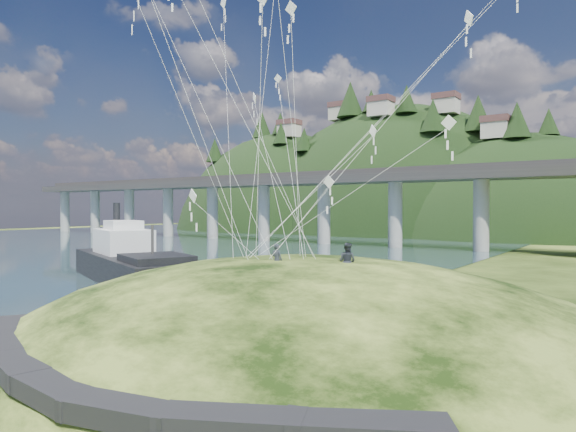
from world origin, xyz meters
The scene contains 10 objects.
ground centered at (0.00, 0.00, 0.00)m, with size 320.00×320.00×0.00m, color black.
water centered at (-72.00, 30.00, 0.01)m, with size 240.00×240.00×0.00m, color #314E5A.
grass_hill centered at (8.00, 2.00, -1.50)m, with size 36.00×32.00×13.00m.
footpath centered at (7.46, -9.74, 2.08)m, with size 22.29×5.84×0.83m.
bridge centered at (-26.46, 70.07, 9.70)m, with size 160.00×11.00×15.00m.
far_ridge centered at (-43.58, 122.17, -7.44)m, with size 153.00×70.00×94.50m.
work_barge centered at (-20.55, 13.40, 2.01)m, with size 23.60×14.28×8.02m.
wooden_dock centered at (-6.87, 5.01, 0.41)m, with size 13.06×5.70×0.93m.
kite_flyers centered at (9.55, 1.60, 5.82)m, with size 3.83×2.03×1.80m.
kite_swarm centered at (5.48, 3.53, 18.23)m, with size 19.06×15.57×20.41m.
Camera 1 is at (22.04, -19.69, 7.55)m, focal length 32.00 mm.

